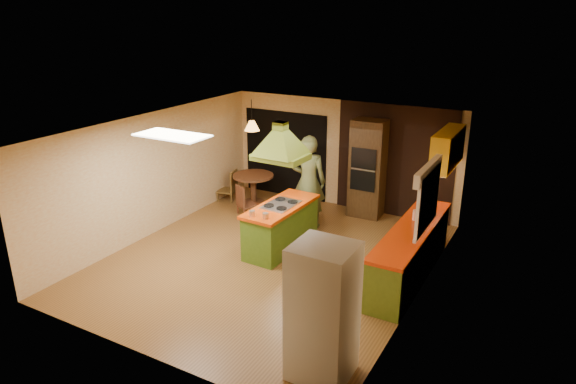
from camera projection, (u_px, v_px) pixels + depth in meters
The scene contains 21 objects.
ground at pixel (271, 259), 9.59m from camera, with size 6.50×6.50×0.00m, color brown.
room_walls at pixel (270, 196), 9.17m from camera, with size 5.50×6.50×6.50m.
ceiling_plane at pixel (269, 128), 8.75m from camera, with size 6.50×6.50×0.00m, color silver.
brick_panel at pixel (394, 162), 11.26m from camera, with size 2.64×0.03×2.50m, color #381E14.
nook_opening at pixel (285, 154), 12.59m from camera, with size 2.20×0.03×2.10m, color black.
right_counter at pixel (410, 253), 8.81m from camera, with size 0.62×3.05×0.92m.
upper_cabinets at pixel (448, 149), 9.57m from camera, with size 0.34×1.40×0.70m, color yellow.
window_right at pixel (429, 186), 8.09m from camera, with size 0.12×1.35×1.06m.
fluor_panel at pixel (172, 135), 8.27m from camera, with size 1.20×0.60×0.03m, color white.
kitchen_island at pixel (281, 226), 9.88m from camera, with size 0.80×1.83×0.92m.
range_hood at pixel (280, 135), 9.27m from camera, with size 0.96×0.71×0.78m.
man at pixel (308, 182), 10.75m from camera, with size 0.73×0.48×1.99m, color #545B30.
refrigerator at pixel (323, 312), 6.28m from camera, with size 0.74×0.70×1.80m, color white.
wall_oven at pixel (368, 169), 11.31m from camera, with size 0.74×0.62×2.19m.
dining_table at pixel (253, 183), 12.17m from camera, with size 0.96×0.96×0.72m.
chair_left at pixel (227, 185), 12.45m from camera, with size 0.41×0.41×0.75m, color brown, non-canonical shape.
chair_near at pixel (247, 200), 11.57m from camera, with size 0.39×0.39×0.71m, color brown, non-canonical shape.
pendant_lamp at pixel (252, 126), 11.70m from camera, with size 0.35×0.35×0.22m, color #FF9E3F.
canister_large at pixel (421, 209), 9.17m from camera, with size 0.16×0.16×0.24m, color beige.
canister_medium at pixel (425, 205), 9.40m from camera, with size 0.15×0.15×0.21m, color beige.
canister_small at pixel (416, 215), 8.96m from camera, with size 0.13×0.13×0.18m, color #FAE4C9.
Camera 1 is at (4.47, -7.37, 4.40)m, focal length 32.00 mm.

